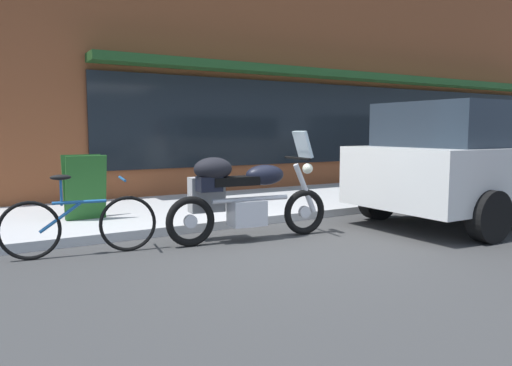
{
  "coord_description": "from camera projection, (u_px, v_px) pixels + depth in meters",
  "views": [
    {
      "loc": [
        -3.18,
        -4.79,
        1.39
      ],
      "look_at": [
        0.12,
        0.69,
        0.7
      ],
      "focal_mm": 34.45,
      "sensor_mm": 36.0,
      "label": 1
    }
  ],
  "objects": [
    {
      "name": "ground_plane",
      "position": [
        278.0,
        247.0,
        5.86
      ],
      "size": [
        80.0,
        80.0,
        0.0
      ],
      "primitive_type": "plane",
      "color": "#393939"
    },
    {
      "name": "sidewalk_curb",
      "position": [
        506.0,
        181.0,
        12.83
      ],
      "size": [
        30.0,
        3.05,
        0.12
      ],
      "color": "#B5B5B5",
      "rests_on": "ground_plane"
    },
    {
      "name": "storefront_building",
      "position": [
        356.0,
        75.0,
        12.06
      ],
      "size": [
        18.51,
        0.9,
        5.57
      ],
      "color": "brown",
      "rests_on": "ground_plane"
    },
    {
      "name": "sandwich_board_sign",
      "position": [
        85.0,
        187.0,
        6.99
      ],
      "size": [
        0.55,
        0.41,
        0.92
      ],
      "color": "#1E511E",
      "rests_on": "sidewalk_curb"
    },
    {
      "name": "parked_bicycle",
      "position": [
        80.0,
        224.0,
        5.43
      ],
      "size": [
        1.66,
        0.48,
        0.91
      ],
      "color": "black",
      "rests_on": "ground_plane"
    },
    {
      "name": "touring_motorcycle",
      "position": [
        240.0,
        194.0,
        6.15
      ],
      "size": [
        2.19,
        0.8,
        1.38
      ],
      "color": "black",
      "rests_on": "ground_plane"
    },
    {
      "name": "parked_minivan",
      "position": [
        493.0,
        160.0,
        7.55
      ],
      "size": [
        4.65,
        2.11,
        1.77
      ],
      "color": "silver",
      "rests_on": "ground_plane"
    }
  ]
}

